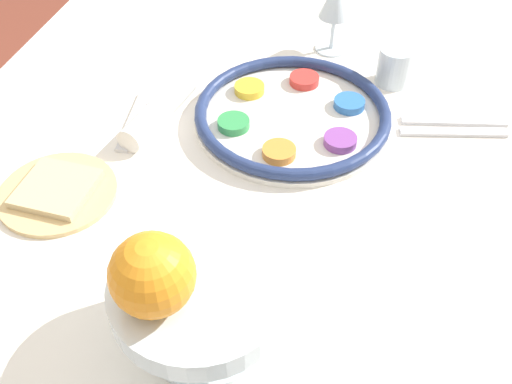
{
  "coord_description": "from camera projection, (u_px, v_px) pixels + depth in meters",
  "views": [
    {
      "loc": [
        0.65,
        0.21,
        1.38
      ],
      "look_at": [
        0.07,
        0.07,
        0.79
      ],
      "focal_mm": 42.0,
      "sensor_mm": 36.0,
      "label": 1
    }
  ],
  "objects": [
    {
      "name": "dining_table",
      "position": [
        233.0,
        310.0,
        1.19
      ],
      "size": [
        1.41,
        0.98,
        0.75
      ],
      "color": "silver",
      "rests_on": "ground_plane"
    },
    {
      "name": "seder_plate",
      "position": [
        292.0,
        114.0,
        1.0
      ],
      "size": [
        0.33,
        0.33,
        0.03
      ],
      "color": "silver",
      "rests_on": "dining_table"
    },
    {
      "name": "wine_glass",
      "position": [
        336.0,
        2.0,
        1.1
      ],
      "size": [
        0.06,
        0.06,
        0.14
      ],
      "color": "silver",
      "rests_on": "dining_table"
    },
    {
      "name": "fruit_stand",
      "position": [
        200.0,
        298.0,
        0.65
      ],
      "size": [
        0.2,
        0.2,
        0.11
      ],
      "color": "silver",
      "rests_on": "dining_table"
    },
    {
      "name": "orange_fruit",
      "position": [
        152.0,
        275.0,
        0.59
      ],
      "size": [
        0.09,
        0.09,
        0.09
      ],
      "color": "orange",
      "rests_on": "fruit_stand"
    },
    {
      "name": "bread_plate",
      "position": [
        57.0,
        191.0,
        0.88
      ],
      "size": [
        0.17,
        0.17,
        0.02
      ],
      "color": "tan",
      "rests_on": "dining_table"
    },
    {
      "name": "napkin_roll",
      "position": [
        159.0,
        110.0,
        1.0
      ],
      "size": [
        0.19,
        0.08,
        0.04
      ],
      "color": "white",
      "rests_on": "dining_table"
    },
    {
      "name": "cup_mid",
      "position": [
        395.0,
        66.0,
        1.07
      ],
      "size": [
        0.06,
        0.06,
        0.07
      ],
      "color": "silver",
      "rests_on": "dining_table"
    },
    {
      "name": "fork_left",
      "position": [
        454.0,
        121.0,
        1.01
      ],
      "size": [
        0.06,
        0.18,
        0.01
      ],
      "color": "silver",
      "rests_on": "dining_table"
    },
    {
      "name": "fork_right",
      "position": [
        454.0,
        132.0,
        0.99
      ],
      "size": [
        0.06,
        0.18,
        0.01
      ],
      "color": "silver",
      "rests_on": "dining_table"
    },
    {
      "name": "spoon",
      "position": [
        134.0,
        121.0,
        1.01
      ],
      "size": [
        0.16,
        0.04,
        0.01
      ],
      "color": "silver",
      "rests_on": "dining_table"
    }
  ]
}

